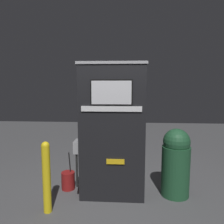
# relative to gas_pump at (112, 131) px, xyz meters

# --- Properties ---
(ground_plane) EXTENTS (14.00, 14.00, 0.00)m
(ground_plane) POSITION_rel_gas_pump_xyz_m (0.00, -0.26, -1.06)
(ground_plane) COLOR #4C4C4F
(gas_pump) EXTENTS (1.11, 0.55, 2.12)m
(gas_pump) POSITION_rel_gas_pump_xyz_m (0.00, 0.00, 0.00)
(gas_pump) COLOR black
(gas_pump) RESTS_ON ground_plane
(safety_bollard) EXTENTS (0.11, 0.11, 1.02)m
(safety_bollard) POSITION_rel_gas_pump_xyz_m (-0.88, -0.56, -0.53)
(safety_bollard) COLOR yellow
(safety_bollard) RESTS_ON ground_plane
(trash_bin) EXTENTS (0.45, 0.45, 1.10)m
(trash_bin) POSITION_rel_gas_pump_xyz_m (1.02, 0.04, -0.50)
(trash_bin) COLOR #1E4C2D
(trash_bin) RESTS_ON ground_plane
(squeegee_bucket) EXTENTS (0.23, 0.23, 0.66)m
(squeegee_bucket) POSITION_rel_gas_pump_xyz_m (-0.77, 0.13, -0.91)
(squeegee_bucket) COLOR maroon
(squeegee_bucket) RESTS_ON ground_plane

